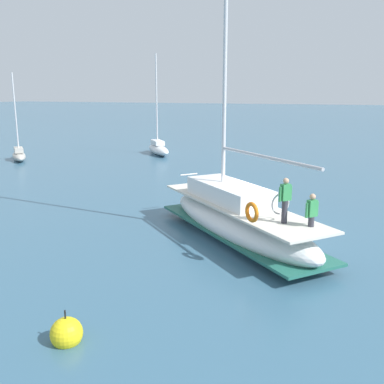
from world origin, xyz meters
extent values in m
plane|color=#38607A|center=(0.00, 0.00, 0.00)|extent=(400.00, 400.00, 0.00)
ellipsoid|color=white|center=(-1.14, 0.38, 0.70)|extent=(8.07, 8.85, 1.40)
cube|color=#236656|center=(-1.14, 0.38, 0.39)|extent=(7.96, 8.72, 0.10)
cube|color=beige|center=(-1.14, 0.38, 1.44)|extent=(7.61, 8.36, 0.08)
cube|color=white|center=(-0.67, 0.93, 1.83)|extent=(4.09, 4.37, 0.70)
cylinder|color=silver|center=(-0.36, 1.29, 7.47)|extent=(0.16, 0.16, 11.99)
cylinder|color=#B7B7BC|center=(-2.23, -0.89, 3.60)|extent=(3.84, 4.45, 0.12)
cylinder|color=silver|center=(1.74, 3.74, 1.95)|extent=(0.72, 0.63, 0.06)
torus|color=orange|center=(-3.75, -0.86, 1.95)|extent=(0.56, 0.62, 0.70)
cylinder|color=#33333D|center=(-3.01, -1.80, 1.88)|extent=(0.20, 0.20, 0.80)
cube|color=#338C4C|center=(-3.01, -1.80, 2.56)|extent=(0.37, 0.36, 0.56)
sphere|color=tan|center=(-3.01, -1.80, 2.95)|extent=(0.20, 0.20, 0.20)
cylinder|color=#338C4C|center=(-3.18, -1.66, 2.51)|extent=(0.09, 0.09, 0.50)
cylinder|color=#338C4C|center=(-2.84, -1.95, 2.51)|extent=(0.09, 0.09, 0.50)
cylinder|color=#33333D|center=(-3.06, -2.71, 1.66)|extent=(0.20, 0.20, 0.35)
cube|color=#338C4C|center=(-3.06, -2.71, 2.11)|extent=(0.37, 0.36, 0.56)
sphere|color=tan|center=(-3.06, -2.71, 2.50)|extent=(0.20, 0.20, 0.20)
cylinder|color=#338C4C|center=(-3.23, -2.57, 2.06)|extent=(0.09, 0.09, 0.50)
cylinder|color=#338C4C|center=(-2.89, -2.85, 2.06)|extent=(0.09, 0.09, 0.50)
torus|color=silver|center=(-2.85, -1.62, 2.10)|extent=(0.62, 0.54, 0.76)
ellipsoid|color=#B7B2A8|center=(11.81, 24.19, 0.36)|extent=(3.84, 4.01, 0.73)
cube|color=#B7B2A8|center=(11.66, 24.03, 0.93)|extent=(1.73, 1.79, 0.40)
cylinder|color=silver|center=(11.58, 23.95, 4.09)|extent=(0.12, 0.12, 6.72)
ellipsoid|color=silver|center=(19.74, 14.53, 0.46)|extent=(5.13, 4.69, 0.91)
cube|color=silver|center=(19.96, 14.71, 1.11)|extent=(2.27, 2.13, 0.40)
cylinder|color=silver|center=(20.06, 14.80, 5.12)|extent=(0.14, 0.14, 8.41)
sphere|color=yellow|center=(-9.91, 1.99, 0.23)|extent=(0.78, 0.78, 0.78)
cylinder|color=black|center=(-9.91, 1.99, 0.53)|extent=(0.04, 0.04, 0.60)
camera|label=1|loc=(-17.43, -4.38, 5.86)|focal=40.83mm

